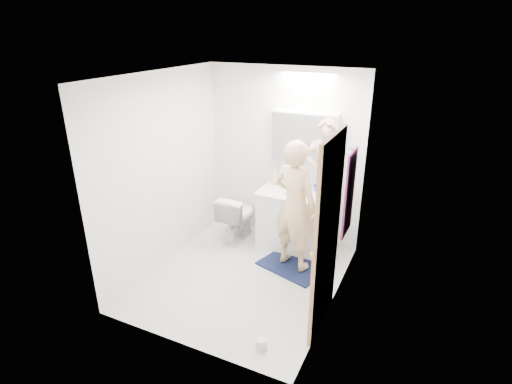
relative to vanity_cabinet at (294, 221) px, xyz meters
The scene contains 23 objects.
floor 1.08m from the vanity_cabinet, 106.33° to the right, with size 2.50×2.50×0.00m, color silver.
ceiling 2.25m from the vanity_cabinet, 106.33° to the right, with size 2.50×2.50×0.00m, color white.
wall_back 0.90m from the vanity_cabinet, 134.78° to the left, with size 2.50×2.50×0.00m, color white.
wall_front 2.38m from the vanity_cabinet, 97.28° to the right, with size 2.50×2.50×0.00m, color white.
wall_left 1.87m from the vanity_cabinet, 145.09° to the right, with size 2.50×2.50×0.00m, color white.
wall_right 1.50m from the vanity_cabinet, 49.74° to the right, with size 2.50×2.50×0.00m, color white.
vanity_cabinet is the anchor object (origin of this frame).
countertop 0.41m from the vanity_cabinet, 90.00° to the right, with size 0.95×0.58×0.04m, color white.
sink_basin 0.45m from the vanity_cabinet, 90.00° to the left, with size 0.36×0.36×0.03m, color white.
faucet 0.56m from the vanity_cabinet, 90.00° to the left, with size 0.02×0.02×0.16m, color silver.
medicine_cabinet 1.13m from the vanity_cabinet, 85.32° to the left, with size 0.88×0.14×0.70m, color white.
mirror_panel 1.12m from the vanity_cabinet, 82.69° to the left, with size 0.84×0.01×0.66m, color silver.
toilet 0.82m from the vanity_cabinet, behind, with size 0.39×0.68×0.69m, color white.
bath_rug 0.64m from the vanity_cabinet, 69.98° to the right, with size 0.80×0.55×0.02m, color #13193B.
person 0.70m from the vanity_cabinet, 69.98° to the right, with size 0.59×0.39×1.63m, color #D9B182.
door 1.65m from the vanity_cabinet, 58.77° to the right, with size 0.04×0.80×2.00m, color tan.
door_knob 1.87m from the vanity_cabinet, 64.88° to the right, with size 0.06×0.06×0.06m, color gold.
towel 1.14m from the vanity_cabinet, 27.56° to the right, with size 0.02×0.42×1.00m, color #14173F.
towel_hook 1.52m from the vanity_cabinet, 27.95° to the right, with size 0.02×0.02×0.07m, color silver.
soap_bottle_a 0.67m from the vanity_cabinet, 156.65° to the left, with size 0.09×0.09×0.24m, color #C8C281.
soap_bottle_b 0.57m from the vanity_cabinet, 133.82° to the left, with size 0.07×0.08×0.16m, color #5579B8.
toothbrush_cup 0.56m from the vanity_cabinet, 32.95° to the left, with size 0.09×0.09×0.08m, color #393FAD.
toilet_paper_roll 2.00m from the vanity_cabinet, 78.46° to the right, with size 0.11×0.11×0.10m, color white.
Camera 1 is at (1.91, -3.70, 2.86)m, focal length 28.25 mm.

